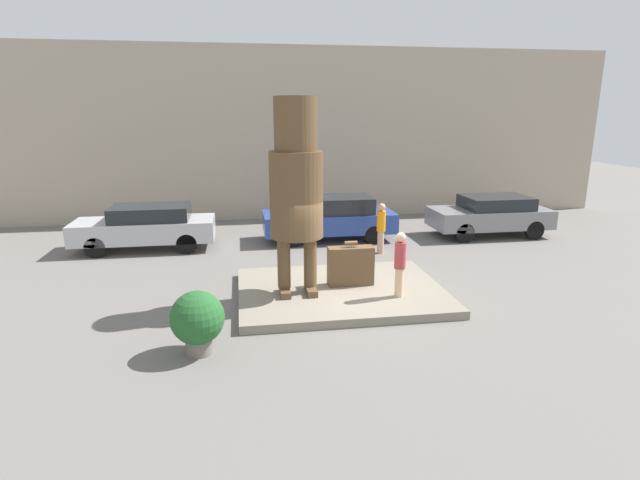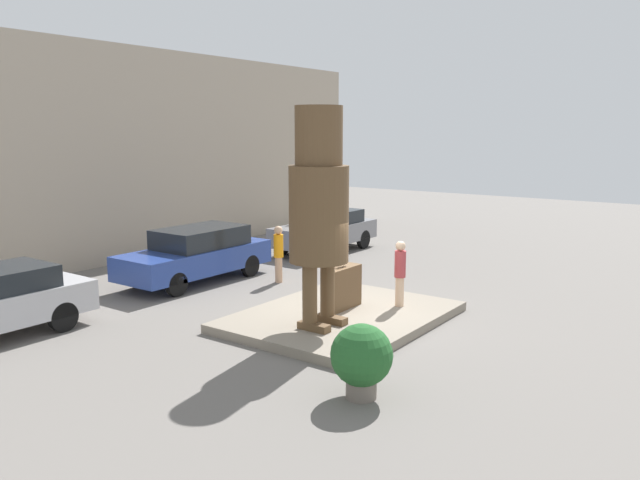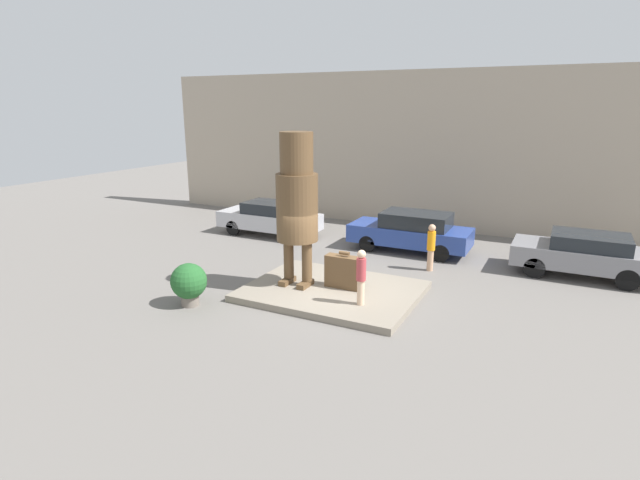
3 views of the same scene
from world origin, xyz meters
name	(u,v)px [view 1 (image 1 of 3)]	position (x,y,z in m)	size (l,w,h in m)	color
ground_plane	(341,295)	(0.00, 0.00, 0.00)	(60.00, 60.00, 0.00)	slate
pedestal	(341,292)	(0.00, 0.00, 0.10)	(5.13, 3.97, 0.21)	gray
building_backdrop	(295,134)	(0.00, 9.95, 3.59)	(28.00, 0.60, 7.17)	tan
statue_figure	(296,182)	(-1.12, -0.16, 2.95)	(1.27, 1.27, 4.68)	brown
giant_suitcase	(351,266)	(0.30, 0.20, 0.72)	(1.17, 0.38, 1.16)	brown
tourist	(400,262)	(1.26, -0.82, 1.08)	(0.27, 0.27, 1.59)	beige
parked_car_silver	(146,226)	(-5.59, 5.34, 0.80)	(4.59, 1.73, 1.50)	#B7B7BC
parked_car_blue	(331,217)	(0.77, 5.65, 0.84)	(4.70, 1.83, 1.58)	#284293
parked_car_grey	(491,214)	(6.81, 5.33, 0.81)	(4.35, 1.89, 1.49)	gray
planter_pot	(197,320)	(-3.33, -2.63, 0.70)	(1.04, 1.04, 1.26)	#70665B
worker_hivis	(381,226)	(2.07, 3.62, 0.92)	(0.28, 0.28, 1.67)	tan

